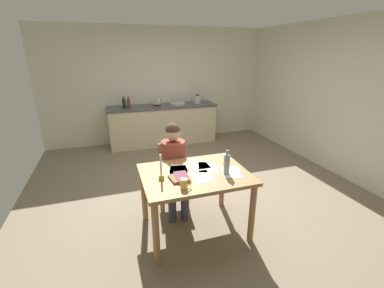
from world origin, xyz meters
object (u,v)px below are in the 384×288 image
at_px(book_magazine, 182,177).
at_px(wine_glass_near_sink, 163,99).
at_px(dining_table, 195,182).
at_px(wine_glass_by_kettle, 159,100).
at_px(person_seated, 174,162).
at_px(mixing_bowl, 157,104).
at_px(bottle_vinegar, 129,103).
at_px(stovetop_kettle, 197,99).
at_px(sink_unit, 178,103).
at_px(book_cookery, 177,178).
at_px(chair_at_table, 173,172).
at_px(candlestick, 161,172).
at_px(bottle_oil, 124,103).
at_px(coffee_mug, 184,183).
at_px(wine_bottle_on_table, 227,164).

height_order(book_magazine, wine_glass_near_sink, wine_glass_near_sink).
height_order(dining_table, wine_glass_by_kettle, wine_glass_by_kettle).
height_order(person_seated, mixing_bowl, person_seated).
height_order(bottle_vinegar, stovetop_kettle, bottle_vinegar).
height_order(sink_unit, wine_glass_near_sink, sink_unit).
distance_m(person_seated, bottle_vinegar, 2.69).
bearing_deg(book_cookery, dining_table, 15.57).
xyz_separation_m(chair_at_table, wine_glass_by_kettle, (0.37, 2.72, 0.53)).
bearing_deg(dining_table, stovetop_kettle, 70.05).
xyz_separation_m(book_cookery, wine_glass_by_kettle, (0.52, 3.51, 0.23)).
height_order(chair_at_table, wine_glass_near_sink, wine_glass_near_sink).
bearing_deg(wine_glass_by_kettle, mixing_bowl, -119.35).
relative_size(candlestick, book_cookery, 1.39).
bearing_deg(book_cookery, wine_glass_by_kettle, 75.54).
distance_m(person_seated, bottle_oil, 2.72).
bearing_deg(book_cookery, chair_at_table, 73.17).
bearing_deg(book_cookery, person_seated, 71.98).
relative_size(book_cookery, sink_unit, 0.56).
bearing_deg(dining_table, mixing_bowl, 86.20).
bearing_deg(candlestick, chair_at_table, 67.29).
relative_size(coffee_mug, book_magazine, 0.44).
bearing_deg(book_magazine, mixing_bowl, 86.19).
bearing_deg(person_seated, bottle_vinegar, 96.74).
relative_size(dining_table, candlestick, 4.23).
bearing_deg(stovetop_kettle, mixing_bowl, 178.49).
bearing_deg(wine_glass_near_sink, bottle_oil, -167.60).
relative_size(candlestick, mixing_bowl, 1.46).
height_order(mixing_bowl, stovetop_kettle, stovetop_kettle).
distance_m(candlestick, wine_glass_by_kettle, 3.51).
distance_m(chair_at_table, wine_bottle_on_table, 1.01).
height_order(sink_unit, wine_glass_by_kettle, sink_unit).
distance_m(book_cookery, stovetop_kettle, 3.65).
bearing_deg(candlestick, book_magazine, -14.89).
xyz_separation_m(coffee_mug, bottle_oil, (-0.29, 3.51, 0.19)).
xyz_separation_m(stovetop_kettle, wine_glass_near_sink, (-0.80, 0.15, 0.01)).
xyz_separation_m(candlestick, book_magazine, (0.21, -0.06, -0.06)).
height_order(book_magazine, mixing_bowl, mixing_bowl).
relative_size(wine_glass_near_sink, wine_glass_by_kettle, 1.00).
distance_m(dining_table, mixing_bowl, 3.31).
xyz_separation_m(coffee_mug, wine_glass_near_sink, (0.60, 3.71, 0.19)).
distance_m(book_cookery, wine_glass_by_kettle, 3.55).
distance_m(person_seated, book_magazine, 0.65).
bearing_deg(sink_unit, wine_glass_near_sink, 155.09).
bearing_deg(wine_bottle_on_table, person_seated, 122.11).
bearing_deg(bottle_vinegar, bottle_oil, 168.16).
relative_size(sink_unit, bottle_vinegar, 1.45).
relative_size(chair_at_table, wine_glass_by_kettle, 5.54).
bearing_deg(dining_table, wine_bottle_on_table, -21.90).
height_order(coffee_mug, wine_glass_by_kettle, wine_glass_by_kettle).
bearing_deg(wine_glass_near_sink, sink_unit, -24.91).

